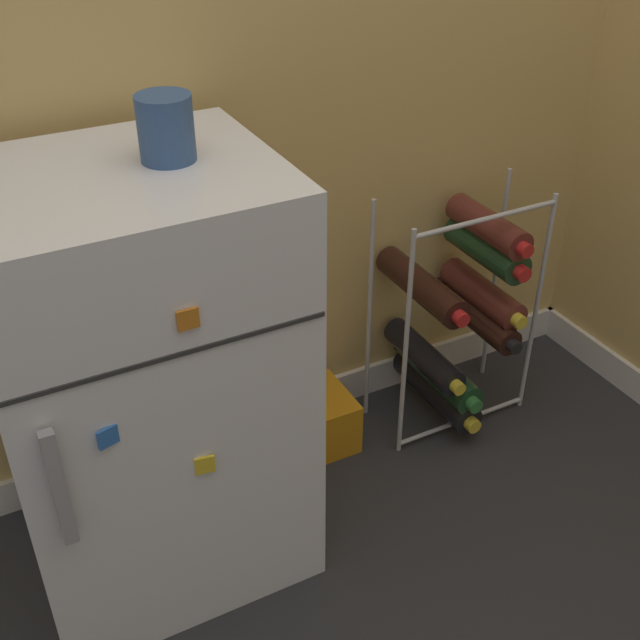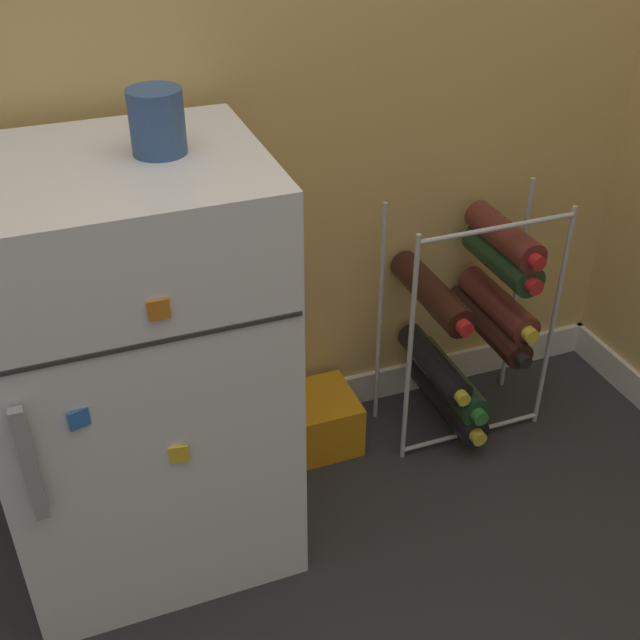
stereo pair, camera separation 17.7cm
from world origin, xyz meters
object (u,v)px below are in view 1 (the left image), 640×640
(mini_fridge, at_px, (147,387))
(wine_rack, at_px, (455,317))
(soda_box, at_px, (310,421))
(fridge_top_cup, at_px, (166,128))

(mini_fridge, distance_m, wine_rack, 0.85)
(soda_box, distance_m, fridge_top_cup, 0.96)
(mini_fridge, height_order, wine_rack, mini_fridge)
(fridge_top_cup, bearing_deg, mini_fridge, -173.96)
(wine_rack, bearing_deg, fridge_top_cup, -172.46)
(wine_rack, relative_size, soda_box, 3.08)
(wine_rack, distance_m, fridge_top_cup, 0.99)
(wine_rack, xyz_separation_m, fridge_top_cup, (-0.73, -0.10, 0.65))
(soda_box, xyz_separation_m, fridge_top_cup, (-0.34, -0.14, 0.88))
(wine_rack, xyz_separation_m, soda_box, (-0.39, 0.05, -0.23))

